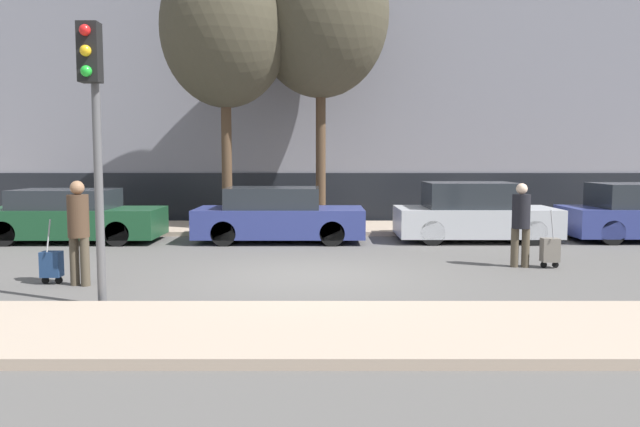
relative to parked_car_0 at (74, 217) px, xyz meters
The scene contains 14 objects.
ground_plane 7.52m from the parked_car_0, 36.41° to the right, with size 80.00×80.00×0.00m, color #565451.
sidewalk_near 10.20m from the parked_car_0, 53.65° to the right, with size 28.00×2.50×0.12m.
sidewalk_far 6.58m from the parked_car_0, 22.91° to the left, with size 28.00×3.00×0.12m.
building_facade 10.33m from the parked_car_0, 45.12° to the left, with size 28.00×2.68×12.85m.
parked_car_0 is the anchor object (origin of this frame).
parked_car_1 5.15m from the parked_car_0, ahead, with size 4.17×1.83×1.36m.
parked_car_2 10.06m from the parked_car_0, ahead, with size 3.95×1.82×1.48m.
pedestrian_left 5.80m from the parked_car_0, 67.15° to the right, with size 0.34×0.34×1.73m.
trolley_left 5.47m from the parked_car_0, 71.67° to the right, with size 0.34×0.29×1.08m.
pedestrian_right 10.67m from the parked_car_0, 19.74° to the right, with size 0.35×0.34×1.61m.
trolley_right 11.21m from the parked_car_0, 19.23° to the right, with size 0.34×0.29×1.11m.
traffic_light 7.78m from the parked_car_0, 65.63° to the right, with size 0.28×0.47×3.91m.
bare_tree_near_crossing 8.59m from the parked_car_0, 20.62° to the left, with size 3.81×3.81×8.30m.
bare_tree_down_street 6.34m from the parked_car_0, 24.68° to the left, with size 3.47×3.47×7.56m.
Camera 1 is at (0.16, -10.99, 2.10)m, focal length 35.00 mm.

